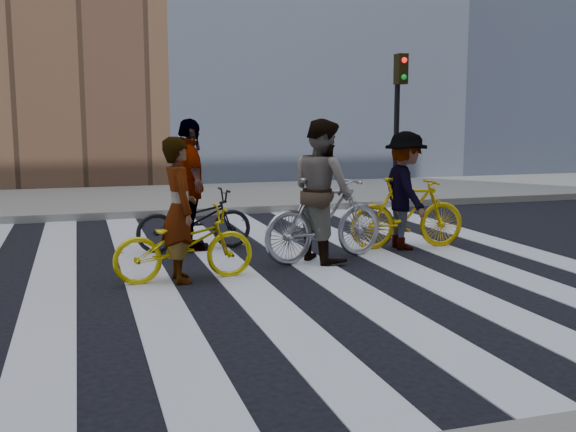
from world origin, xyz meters
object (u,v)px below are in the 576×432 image
bike_yellow_left (184,244)px  rider_left (179,210)px  rider_rear (190,185)px  traffic_signal (399,103)px  bike_dark_rear (194,220)px  bike_yellow_right (408,213)px  rider_right (405,191)px  bike_silver_mid (325,219)px  rider_mid (322,191)px

bike_yellow_left → rider_left: 0.43m
rider_rear → traffic_signal: bearing=-58.7°
bike_yellow_left → bike_dark_rear: bearing=-17.3°
bike_yellow_right → rider_right: size_ratio=1.02×
rider_right → bike_yellow_left: bearing=111.5°
bike_silver_mid → rider_mid: 0.39m
bike_yellow_right → rider_mid: bearing=110.7°
traffic_signal → rider_right: size_ratio=1.89×
rider_left → rider_right: bearing=-77.8°
traffic_signal → rider_left: traffic_signal is taller
bike_dark_rear → rider_rear: size_ratio=0.89×
bike_yellow_right → rider_rear: rider_rear is taller
rider_right → rider_rear: bearing=80.1°
bike_silver_mid → rider_rear: rider_rear is taller
bike_yellow_left → rider_right: bearing=-77.5°
bike_dark_rear → rider_left: rider_left is taller
bike_dark_rear → rider_rear: 0.52m
traffic_signal → bike_yellow_left: 8.15m
bike_yellow_right → bike_dark_rear: (-3.08, 0.82, -0.08)m
traffic_signal → bike_silver_mid: (-3.58, -5.01, -1.70)m
traffic_signal → rider_rear: traffic_signal is taller
bike_silver_mid → rider_right: 1.52m
bike_dark_rear → rider_mid: 2.06m
rider_mid → rider_right: size_ratio=1.11×
bike_silver_mid → rider_rear: bearing=37.6°
rider_left → bike_dark_rear: bearing=-18.7°
bike_yellow_left → bike_silver_mid: bike_silver_mid is taller
rider_left → rider_rear: (0.43, 1.85, 0.10)m
rider_rear → rider_left: bearing=162.4°
bike_silver_mid → bike_dark_rear: (-1.60, 1.25, -0.13)m
bike_silver_mid → rider_right: size_ratio=1.10×
rider_left → rider_rear: bearing=-17.3°
bike_yellow_left → bike_dark_rear: size_ratio=0.99×
bike_yellow_right → rider_right: 0.34m
bike_yellow_right → rider_mid: (-1.53, -0.43, 0.43)m
traffic_signal → bike_yellow_left: bearing=-135.0°
traffic_signal → bike_yellow_right: size_ratio=1.85×
bike_yellow_right → rider_right: bearing=94.9°
rider_mid → bike_yellow_left: bearing=91.5°
rider_left → traffic_signal: bearing=-49.4°
rider_right → rider_mid: bearing=111.2°
rider_mid → rider_rear: 2.03m
traffic_signal → bike_silver_mid: traffic_signal is taller
bike_yellow_left → rider_left: size_ratio=0.98×
rider_rear → rider_right: bearing=-109.3°
bike_yellow_left → rider_rear: 1.96m
rider_left → bike_silver_mid: bearing=-78.1°
bike_dark_rear → rider_rear: (-0.05, 0.00, 0.52)m
bike_silver_mid → bike_dark_rear: bike_silver_mid is taller
bike_silver_mid → rider_mid: (-0.05, 0.00, 0.39)m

